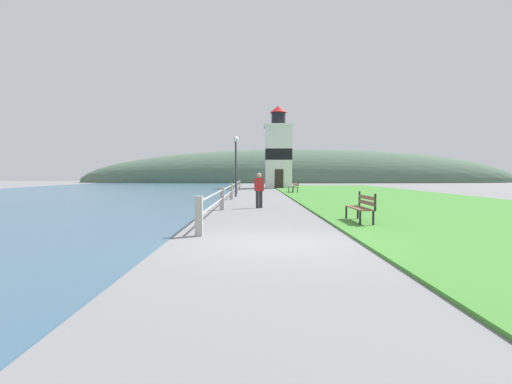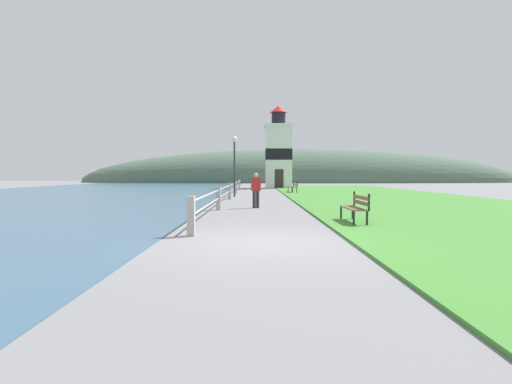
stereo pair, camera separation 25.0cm
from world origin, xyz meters
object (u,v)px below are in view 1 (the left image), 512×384
(park_bench_near, at_px, (362,206))
(park_bench_midway, at_px, (294,186))
(lighthouse, at_px, (278,153))
(lamp_post, at_px, (236,155))
(person_strolling, at_px, (259,189))

(park_bench_near, relative_size, park_bench_midway, 0.84)
(lighthouse, bearing_deg, park_bench_midway, -87.10)
(park_bench_midway, relative_size, lamp_post, 0.50)
(park_bench_near, bearing_deg, person_strolling, -61.91)
(park_bench_midway, height_order, lighthouse, lighthouse)
(park_bench_near, distance_m, lamp_post, 15.06)
(lighthouse, relative_size, person_strolling, 5.69)
(park_bench_near, height_order, park_bench_midway, same)
(park_bench_near, relative_size, lighthouse, 0.19)
(park_bench_midway, height_order, person_strolling, person_strolling)
(park_bench_near, xyz_separation_m, park_bench_midway, (-0.03, 19.73, 0.00))
(park_bench_near, bearing_deg, lamp_post, -73.15)
(park_bench_midway, xyz_separation_m, person_strolling, (-2.98, -14.18, 0.29))
(person_strolling, bearing_deg, lighthouse, -29.87)
(person_strolling, xyz_separation_m, lamp_post, (-1.41, 8.68, 1.90))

